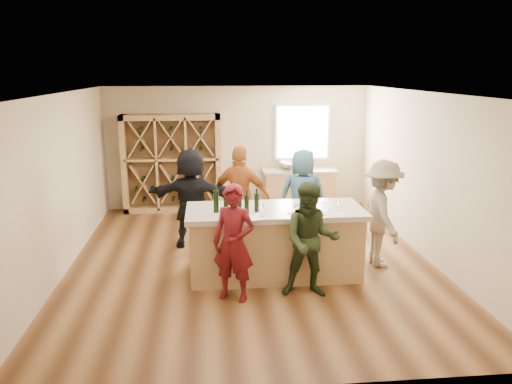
{
  "coord_description": "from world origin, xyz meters",
  "views": [
    {
      "loc": [
        -0.7,
        -7.92,
        3.15
      ],
      "look_at": [
        0.1,
        0.2,
        1.15
      ],
      "focal_mm": 35.0,
      "sensor_mm": 36.0,
      "label": 1
    }
  ],
  "objects": [
    {
      "name": "wine_bottle_c",
      "position": [
        -0.24,
        -0.69,
        1.22
      ],
      "size": [
        0.07,
        0.07,
        0.28
      ],
      "primitive_type": "cylinder",
      "rotation": [
        0.0,
        0.0,
        0.08
      ],
      "color": "black",
      "rests_on": "tasting_counter_top"
    },
    {
      "name": "wine_glass_d",
      "position": [
        0.77,
        -0.77,
        1.17
      ],
      "size": [
        0.08,
        0.08,
        0.17
      ],
      "primitive_type": "cone",
      "rotation": [
        0.0,
        0.0,
        -0.38
      ],
      "color": "white",
      "rests_on": "tasting_counter_top"
    },
    {
      "name": "person_far_left",
      "position": [
        -1.0,
        0.83,
        0.91
      ],
      "size": [
        1.76,
        0.88,
        1.82
      ],
      "primitive_type": "imported",
      "rotation": [
        0.0,
        0.0,
        2.97
      ],
      "color": "black",
      "rests_on": "floor"
    },
    {
      "name": "person_server",
      "position": [
        2.11,
        -0.38,
        0.88
      ],
      "size": [
        0.54,
        1.14,
        1.77
      ],
      "primitive_type": "imported",
      "rotation": [
        0.0,
        0.0,
        1.56
      ],
      "color": "gray",
      "rests_on": "floor"
    },
    {
      "name": "wine_rack",
      "position": [
        -1.5,
        3.27,
        1.1
      ],
      "size": [
        2.2,
        0.45,
        2.2
      ],
      "primitive_type": "cube",
      "color": "tan",
      "rests_on": "floor"
    },
    {
      "name": "wine_bottle_a",
      "position": [
        -0.59,
        -0.72,
        1.25
      ],
      "size": [
        0.09,
        0.09,
        0.33
      ],
      "primitive_type": "cylinder",
      "rotation": [
        0.0,
        0.0,
        0.17
      ],
      "color": "black",
      "rests_on": "tasting_counter_top"
    },
    {
      "name": "ceiling",
      "position": [
        0.0,
        0.0,
        2.85
      ],
      "size": [
        6.0,
        7.0,
        0.1
      ],
      "primitive_type": "cube",
      "color": "white",
      "rests_on": "ground"
    },
    {
      "name": "wine_glass_b",
      "position": [
        0.54,
        -1.06,
        1.16
      ],
      "size": [
        0.08,
        0.08,
        0.17
      ],
      "primitive_type": "cone",
      "rotation": [
        0.0,
        0.0,
        -0.27
      ],
      "color": "white",
      "rests_on": "tasting_counter_top"
    },
    {
      "name": "back_counter_top",
      "position": [
        1.4,
        3.2,
        0.89
      ],
      "size": [
        1.7,
        0.62,
        0.06
      ],
      "primitive_type": "cube",
      "color": "#B6A594",
      "rests_on": "back_counter_base"
    },
    {
      "name": "faucet",
      "position": [
        1.2,
        3.38,
        1.07
      ],
      "size": [
        0.02,
        0.02,
        0.3
      ],
      "primitive_type": "cylinder",
      "color": "silver",
      "rests_on": "back_counter_top"
    },
    {
      "name": "person_near_right",
      "position": [
        0.72,
        -1.4,
        0.83
      ],
      "size": [
        0.86,
        0.55,
        1.66
      ],
      "primitive_type": "imported",
      "rotation": [
        0.0,
        0.0,
        -0.13
      ],
      "color": "#263319",
      "rests_on": "floor"
    },
    {
      "name": "floor",
      "position": [
        0.0,
        0.0,
        -0.05
      ],
      "size": [
        6.0,
        7.0,
        0.1
      ],
      "primitive_type": "cube",
      "color": "brown",
      "rests_on": "ground"
    },
    {
      "name": "wall_front",
      "position": [
        0.0,
        -3.55,
        1.4
      ],
      "size": [
        6.0,
        0.1,
        2.8
      ],
      "primitive_type": "cube",
      "color": "beige",
      "rests_on": "ground"
    },
    {
      "name": "person_far_right",
      "position": [
        1.02,
        0.81,
        0.88
      ],
      "size": [
        0.94,
        0.68,
        1.77
      ],
      "primitive_type": "imported",
      "rotation": [
        0.0,
        0.0,
        2.99
      ],
      "color": "#335972",
      "rests_on": "floor"
    },
    {
      "name": "tasting_menu_c",
      "position": [
        1.16,
        -0.98,
        1.08
      ],
      "size": [
        0.35,
        0.39,
        0.0
      ],
      "primitive_type": "cube",
      "rotation": [
        0.0,
        0.0,
        0.43
      ],
      "color": "white",
      "rests_on": "tasting_counter_top"
    },
    {
      "name": "wall_right",
      "position": [
        3.05,
        0.0,
        1.4
      ],
      "size": [
        0.1,
        7.0,
        2.8
      ],
      "primitive_type": "cube",
      "color": "beige",
      "rests_on": "ground"
    },
    {
      "name": "wine_glass_c",
      "position": [
        0.97,
        -1.03,
        1.17
      ],
      "size": [
        0.09,
        0.09,
        0.19
      ],
      "primitive_type": "cone",
      "rotation": [
        0.0,
        0.0,
        0.39
      ],
      "color": "white",
      "rests_on": "tasting_counter_top"
    },
    {
      "name": "person_near_left",
      "position": [
        -0.37,
        -1.41,
        0.83
      ],
      "size": [
        0.73,
        0.65,
        1.66
      ],
      "primitive_type": "imported",
      "rotation": [
        0.0,
        0.0,
        -0.42
      ],
      "color": "#590F14",
      "rests_on": "floor"
    },
    {
      "name": "wine_bottle_b",
      "position": [
        -0.44,
        -0.86,
        1.24
      ],
      "size": [
        0.08,
        0.08,
        0.31
      ],
      "primitive_type": "cylinder",
      "rotation": [
        0.0,
        0.0,
        0.09
      ],
      "color": "black",
      "rests_on": "tasting_counter_top"
    },
    {
      "name": "back_counter_base",
      "position": [
        1.4,
        3.2,
        0.43
      ],
      "size": [
        1.6,
        0.58,
        0.86
      ],
      "primitive_type": "cube",
      "color": "tan",
      "rests_on": "floor"
    },
    {
      "name": "tasting_menu_b",
      "position": [
        0.58,
        -0.97,
        1.08
      ],
      "size": [
        0.27,
        0.33,
        0.0
      ],
      "primitive_type": "cube",
      "rotation": [
        0.0,
        0.0,
        0.25
      ],
      "color": "white",
      "rests_on": "tasting_counter_top"
    },
    {
      "name": "person_far_mid",
      "position": [
        -0.13,
        0.77,
        0.93
      ],
      "size": [
        1.21,
        0.89,
        1.85
      ],
      "primitive_type": "imported",
      "rotation": [
        0.0,
        0.0,
        2.8
      ],
      "color": "#994C19",
      "rests_on": "floor"
    },
    {
      "name": "window_frame",
      "position": [
        1.5,
        3.47,
        1.75
      ],
      "size": [
        1.3,
        0.06,
        1.3
      ],
      "primitive_type": "cube",
      "color": "white",
      "rests_on": "wall_back"
    },
    {
      "name": "tasting_counter_top",
      "position": [
        0.31,
        -0.61,
        1.04
      ],
      "size": [
        2.72,
        1.12,
        0.08
      ],
      "primitive_type": "cube",
      "color": "#B6A594",
      "rests_on": "tasting_counter_base"
    },
    {
      "name": "wine_glass_e",
      "position": [
        1.23,
        -0.87,
        1.16
      ],
      "size": [
        0.07,
        0.07,
        0.16
      ],
      "primitive_type": "cone",
      "rotation": [
        0.0,
        0.0,
        0.17
      ],
      "color": "white",
      "rests_on": "tasting_counter_top"
    },
    {
      "name": "wine_bottle_e",
      "position": [
        0.02,
        -0.75,
        1.22
      ],
      "size": [
        0.08,
        0.08,
        0.28
      ],
      "primitive_type": "cylinder",
      "rotation": [
        0.0,
        0.0,
        -0.21
      ],
      "color": "black",
      "rests_on": "tasting_counter_top"
    },
    {
      "name": "window_pane",
      "position": [
        1.5,
        3.44,
        1.75
      ],
      "size": [
        1.18,
        0.01,
        1.18
      ],
      "primitive_type": "cube",
      "color": "white",
      "rests_on": "wall_back"
    },
    {
      "name": "wine_bottle_d",
      "position": [
        -0.14,
        -0.86,
        1.22
      ],
      "size": [
        0.08,
        0.08,
        0.28
      ],
      "primitive_type": "cylinder",
      "rotation": [
        0.0,
        0.0,
        -0.24
      ],
      "color": "black",
      "rests_on": "tasting_counter_top"
    },
    {
      "name": "tasting_counter_base",
      "position": [
        0.31,
        -0.61,
        0.5
      ],
      "size": [
        2.6,
        1.0,
        1.0
      ],
      "primitive_type": "cube",
      "color": "tan",
      "rests_on": "floor"
    },
    {
      "name": "wall_back",
      "position": [
        0.0,
        3.55,
        1.4
      ],
      "size": [
        6.0,
        0.1,
        2.8
      ],
      "primitive_type": "cube",
      "color": "beige",
      "rests_on": "ground"
    },
    {
      "name": "tasting_menu_a",
      "position": [
        -0.03,
        -1.04,
        1.08
      ],
      "size": [
        0.31,
        0.36,
        0.0
      ],
      "primitive_type": "cube",
      "rotation": [
        0.0,
        0.0,
        0.29
      ],
      "color": "white",
      "rests_on": "tasting_counter_top"
    },
    {
      "name": "wall_left",
      "position": [
        -3.05,
        0.0,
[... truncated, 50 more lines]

